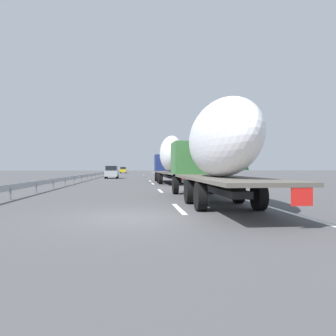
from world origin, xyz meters
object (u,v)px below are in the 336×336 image
object	(u,v)px
truck_lead	(170,157)
car_yellow_coupe	(123,170)
car_silver_hatch	(112,172)
truck_trailing	(213,148)
road_sign	(176,163)

from	to	relation	value
truck_lead	car_yellow_coupe	bearing A→B (deg)	6.66
car_yellow_coupe	car_silver_hatch	size ratio (longest dim) A/B	1.02
truck_lead	truck_trailing	size ratio (longest dim) A/B	0.91
road_sign	car_yellow_coupe	bearing A→B (deg)	13.98
car_yellow_coupe	road_sign	bearing A→B (deg)	-166.02
truck_trailing	car_silver_hatch	distance (m)	34.11
car_yellow_coupe	truck_trailing	bearing A→B (deg)	-174.86
truck_lead	car_silver_hatch	distance (m)	16.60
car_yellow_coupe	road_sign	xyz separation A→B (m)	(-41.35, -10.30, 1.39)
truck_trailing	car_silver_hatch	xyz separation A→B (m)	(33.35, 6.99, -1.55)
truck_lead	road_sign	size ratio (longest dim) A/B	3.79
car_silver_hatch	car_yellow_coupe	bearing A→B (deg)	0.25
truck_trailing	car_yellow_coupe	world-z (taller)	truck_trailing
car_yellow_coupe	car_silver_hatch	bearing A→B (deg)	-179.75
truck_lead	car_yellow_coupe	xyz separation A→B (m)	(61.66, 7.20, -1.71)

